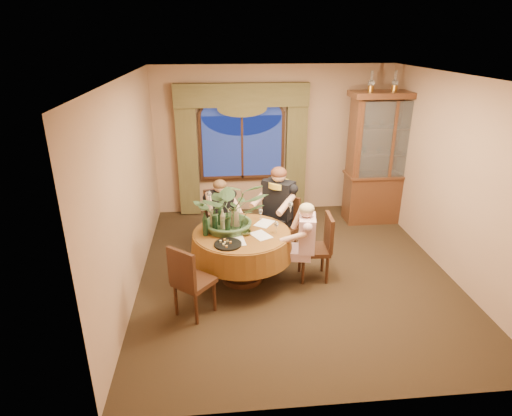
{
  "coord_description": "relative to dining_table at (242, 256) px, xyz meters",
  "views": [
    {
      "loc": [
        -1.1,
        -5.5,
        3.29
      ],
      "look_at": [
        -0.58,
        -0.14,
        1.1
      ],
      "focal_mm": 30.0,
      "sensor_mm": 36.0,
      "label": 1
    }
  ],
  "objects": [
    {
      "name": "person_scarf",
      "position": [
        0.63,
        0.78,
        0.35
      ],
      "size": [
        0.7,
        0.69,
        1.44
      ],
      "primitive_type": null,
      "rotation": [
        0.0,
        0.0,
        -3.82
      ],
      "color": "black",
      "rests_on": "floor"
    },
    {
      "name": "dining_table",
      "position": [
        0.0,
        0.0,
        0.0
      ],
      "size": [
        1.7,
        1.7,
        0.75
      ],
      "primitive_type": "cylinder",
      "rotation": [
        0.0,
        0.0,
        -0.2
      ],
      "color": "maroon",
      "rests_on": "floor"
    },
    {
      "name": "wine_bottle_3",
      "position": [
        -0.2,
        -0.1,
        0.54
      ],
      "size": [
        0.07,
        0.07,
        0.33
      ],
      "primitive_type": "cylinder",
      "color": "black",
      "rests_on": "dining_table"
    },
    {
      "name": "tasting_paper_0",
      "position": [
        0.25,
        -0.14,
        0.38
      ],
      "size": [
        0.32,
        0.36,
        0.0
      ],
      "primitive_type": "cube",
      "rotation": [
        0.0,
        0.0,
        0.47
      ],
      "color": "white",
      "rests_on": "dining_table"
    },
    {
      "name": "wine_bottle_1",
      "position": [
        -0.37,
        0.01,
        0.54
      ],
      "size": [
        0.07,
        0.07,
        0.33
      ],
      "primitive_type": "cylinder",
      "color": "black",
      "rests_on": "dining_table"
    },
    {
      "name": "oil_lamp_left",
      "position": [
        2.34,
        1.89,
        2.18
      ],
      "size": [
        0.11,
        0.11,
        0.34
      ],
      "primitive_type": null,
      "color": "#A5722D",
      "rests_on": "china_cabinet"
    },
    {
      "name": "wine_glass_person_pink",
      "position": [
        0.47,
        -0.09,
        0.46
      ],
      "size": [
        0.07,
        0.07,
        0.18
      ],
      "primitive_type": null,
      "color": "silver",
      "rests_on": "dining_table"
    },
    {
      "name": "floor",
      "position": [
        0.78,
        0.14,
        -0.38
      ],
      "size": [
        5.0,
        5.0,
        0.0
      ],
      "primitive_type": "plane",
      "color": "black",
      "rests_on": "ground"
    },
    {
      "name": "oil_lamp_right",
      "position": [
        3.17,
        1.89,
        2.18
      ],
      "size": [
        0.11,
        0.11,
        0.34
      ],
      "primitive_type": null,
      "color": "#A5722D",
      "rests_on": "china_cabinet"
    },
    {
      "name": "tasting_paper_1",
      "position": [
        0.35,
        0.25,
        0.38
      ],
      "size": [
        0.34,
        0.37,
        0.0
      ],
      "primitive_type": "cube",
      "rotation": [
        0.0,
        0.0,
        -0.59
      ],
      "color": "white",
      "rests_on": "dining_table"
    },
    {
      "name": "wall_right",
      "position": [
        3.03,
        0.14,
        1.02
      ],
      "size": [
        0.0,
        5.0,
        5.0
      ],
      "primitive_type": "plane",
      "rotation": [
        1.57,
        0.0,
        -1.57
      ],
      "color": "#9C765A",
      "rests_on": "ground"
    },
    {
      "name": "wine_bottle_2",
      "position": [
        -0.26,
        0.03,
        0.54
      ],
      "size": [
        0.07,
        0.07,
        0.33
      ],
      "primitive_type": "cylinder",
      "color": "tan",
      "rests_on": "dining_table"
    },
    {
      "name": "window",
      "position": [
        0.18,
        2.57,
        0.92
      ],
      "size": [
        1.62,
        0.1,
        1.32
      ],
      "primitive_type": null,
      "color": "navy",
      "rests_on": "wall_back"
    },
    {
      "name": "drapery_left",
      "position": [
        -0.85,
        2.52,
        0.8
      ],
      "size": [
        0.38,
        0.14,
        2.32
      ],
      "primitive_type": "cube",
      "color": "#484222",
      "rests_on": "floor"
    },
    {
      "name": "china_cabinet",
      "position": [
        2.76,
        1.89,
        0.82
      ],
      "size": [
        1.47,
        0.58,
        2.39
      ],
      "primitive_type": "cube",
      "color": "#3E2013",
      "rests_on": "floor"
    },
    {
      "name": "stoneware_vase",
      "position": [
        -0.08,
        0.16,
        0.5
      ],
      "size": [
        0.14,
        0.14,
        0.26
      ],
      "primitive_type": null,
      "color": "#8B775D",
      "rests_on": "dining_table"
    },
    {
      "name": "chair_front_left",
      "position": [
        -0.64,
        -0.75,
        0.1
      ],
      "size": [
        0.59,
        0.59,
        0.96
      ],
      "primitive_type": "cube",
      "rotation": [
        0.0,
        0.0,
        -0.71
      ],
      "color": "black",
      "rests_on": "floor"
    },
    {
      "name": "wine_bottle_5",
      "position": [
        -0.29,
        0.22,
        0.54
      ],
      "size": [
        0.07,
        0.07,
        0.33
      ],
      "primitive_type": "cylinder",
      "color": "black",
      "rests_on": "dining_table"
    },
    {
      "name": "swag_valance",
      "position": [
        0.18,
        2.49,
        1.9
      ],
      "size": [
        2.45,
        0.16,
        0.42
      ],
      "primitive_type": null,
      "color": "#484222",
      "rests_on": "wall_back"
    },
    {
      "name": "arched_transom",
      "position": [
        0.18,
        2.57,
        1.71
      ],
      "size": [
        1.6,
        0.06,
        0.44
      ],
      "primitive_type": null,
      "color": "navy",
      "rests_on": "wall_back"
    },
    {
      "name": "chair_right",
      "position": [
        1.02,
        -0.06,
        0.1
      ],
      "size": [
        0.44,
        0.44,
        0.96
      ],
      "primitive_type": "cube",
      "rotation": [
        0.0,
        0.0,
        1.51
      ],
      "color": "black",
      "rests_on": "floor"
    },
    {
      "name": "oil_lamp_center",
      "position": [
        2.76,
        1.89,
        2.18
      ],
      "size": [
        0.11,
        0.11,
        0.34
      ],
      "primitive_type": null,
      "color": "#A5722D",
      "rests_on": "china_cabinet"
    },
    {
      "name": "wine_glass_person_back",
      "position": [
        -0.14,
        0.46,
        0.46
      ],
      "size": [
        0.07,
        0.07,
        0.18
      ],
      "primitive_type": null,
      "color": "silver",
      "rests_on": "dining_table"
    },
    {
      "name": "drapery_right",
      "position": [
        1.21,
        2.52,
        0.8
      ],
      "size": [
        0.38,
        0.14,
        2.32
      ],
      "primitive_type": "cube",
      "color": "#484222",
      "rests_on": "floor"
    },
    {
      "name": "cheese_platter",
      "position": [
        -0.2,
        -0.38,
        0.39
      ],
      "size": [
        0.36,
        0.36,
        0.02
      ],
      "primitive_type": "cylinder",
      "color": "black",
      "rests_on": "dining_table"
    },
    {
      "name": "tasting_paper_2",
      "position": [
        -0.08,
        -0.29,
        0.38
      ],
      "size": [
        0.24,
        0.32,
        0.0
      ],
      "primitive_type": "cube",
      "rotation": [
        0.0,
        0.0,
        0.11
      ],
      "color": "white",
      "rests_on": "dining_table"
    },
    {
      "name": "chair_back_right",
      "position": [
        0.65,
        0.64,
        0.1
      ],
      "size": [
        0.59,
        0.59,
        0.96
      ],
      "primitive_type": "cube",
      "rotation": [
        0.0,
        0.0,
        -3.93
      ],
      "color": "black",
      "rests_on": "floor"
    },
    {
      "name": "wine_bottle_4",
      "position": [
        -0.5,
        -0.05,
        0.54
      ],
      "size": [
        0.07,
        0.07,
        0.33
      ],
      "primitive_type": "cylinder",
      "color": "black",
      "rests_on": "dining_table"
    },
    {
      "name": "wall_back",
      "position": [
        0.78,
        2.64,
        1.02
      ],
      "size": [
        4.5,
        0.0,
        4.5
      ],
      "primitive_type": "plane",
      "rotation": [
        1.57,
        0.0,
        0.0
      ],
      "color": "#9C765A",
      "rests_on": "ground"
    },
    {
      "name": "wine_bottle_0",
      "position": [
        -0.4,
        0.09,
        0.54
      ],
      "size": [
        0.07,
        0.07,
        0.33
      ],
      "primitive_type": "cylinder",
      "color": "tan",
      "rests_on": "dining_table"
    },
    {
      "name": "person_pink",
      "position": [
        0.88,
        -0.17,
        0.23
      ],
      "size": [
        0.47,
        0.5,
        1.21
      ],
      "primitive_type": null,
      "rotation": [
        0.0,
        0.0,
        1.38
      ],
      "color": "#CAA1A8",
      "rests_on": "floor"
    },
    {
      "name": "ceiling",
      "position": [
        0.78,
        0.14,
        2.42
      ],
      "size": [
        5.0,
        5.0,
        0.0
      ],
      "primitive_type": "plane",
      "rotation": [
        3.14,
        0.0,
        0.0
      ],
      "color": "white",
      "rests_on": "wall_back"
    },
    {
      "name": "olive_bowl",
      "position": [
        0.05,
        -0.09,
        0.4
      ],
      "size": [
        0.15,
        0.15,
        0.05
      ],
      "primitive_type": "imported",
      "color": "brown",
      "rests_on": "dining_table"
    },
    {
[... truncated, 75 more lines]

